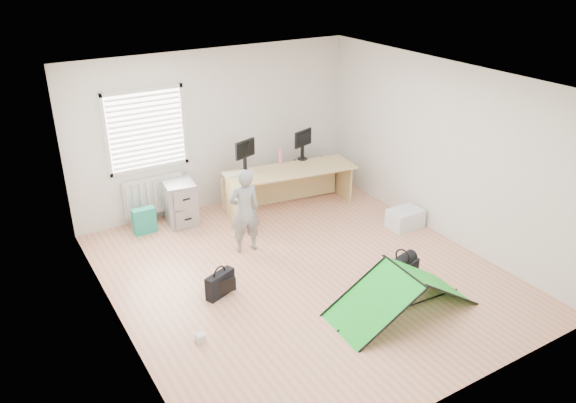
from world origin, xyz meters
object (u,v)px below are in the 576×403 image
monitor_left (245,160)px  thermos (281,156)px  office_chair (314,175)px  person (244,211)px  filing_cabinet (180,202)px  laptop_bag (220,284)px  monitor_right (302,149)px  kite (402,291)px  desk (290,190)px  storage_crate (405,218)px  duffel_bag (401,269)px

monitor_left → thermos: bearing=-18.8°
office_chair → person: person is taller
monitor_left → filing_cabinet: bearing=147.8°
person → office_chair: bearing=-140.5°
filing_cabinet → laptop_bag: filing_cabinet is taller
monitor_right → person: size_ratio=0.32×
filing_cabinet → office_chair: bearing=7.8°
thermos → kite: thermos is taller
desk → thermos: 0.60m
filing_cabinet → monitor_right: 2.31m
monitor_right → thermos: monitor_right is taller
person → kite: bearing=118.6°
storage_crate → laptop_bag: size_ratio=1.24×
monitor_left → person: person is taller
laptop_bag → desk: bearing=16.8°
desk → monitor_right: monitor_right is taller
kite → duffel_bag: kite is taller
office_chair → duffel_bag: (-0.65, -3.18, -0.16)m
laptop_bag → thermos: bearing=21.6°
monitor_left → storage_crate: 2.79m
filing_cabinet → desk: bearing=-9.7°
storage_crate → laptop_bag: laptop_bag is taller
monitor_left → duffel_bag: (0.90, -2.92, -0.84)m
person → laptop_bag: (-0.83, -0.89, -0.49)m
office_chair → kite: kite is taller
desk → monitor_left: size_ratio=5.23×
desk → office_chair: 1.03m
monitor_left → duffel_bag: bearing=-92.3°
laptop_bag → duffel_bag: (2.33, -0.89, -0.05)m
monitor_right → kite: 3.66m
person → monitor_right: bearing=-140.1°
monitor_right → duffel_bag: bearing=-112.9°
monitor_left → laptop_bag: size_ratio=0.97×
monitor_left → person: bearing=-137.3°
office_chair → filing_cabinet: bearing=11.4°
thermos → duffel_bag: size_ratio=0.54×
filing_cabinet → kite: (1.46, -3.76, -0.07)m
storage_crate → duffel_bag: storage_crate is taller
kite → laptop_bag: kite is taller
laptop_bag → storage_crate: bearing=-18.5°
kite → thermos: bearing=88.1°
monitor_left → duffel_bag: monitor_left is taller
desk → monitor_left: 0.96m
monitor_right → person: bearing=-165.0°
laptop_bag → filing_cabinet: bearing=59.2°
monitor_left → person: (-0.61, -1.15, -0.30)m
filing_cabinet → duffel_bag: 3.75m
office_chair → desk: bearing=44.8°
filing_cabinet → thermos: bearing=-0.2°
monitor_right → laptop_bag: bearing=-160.0°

